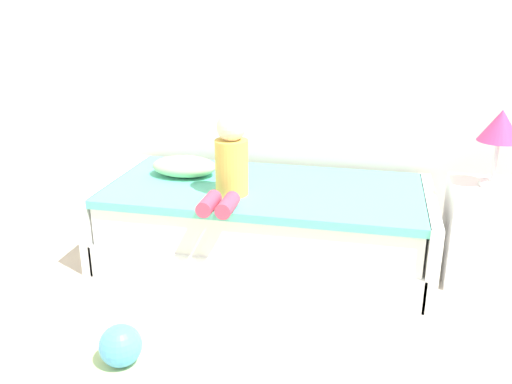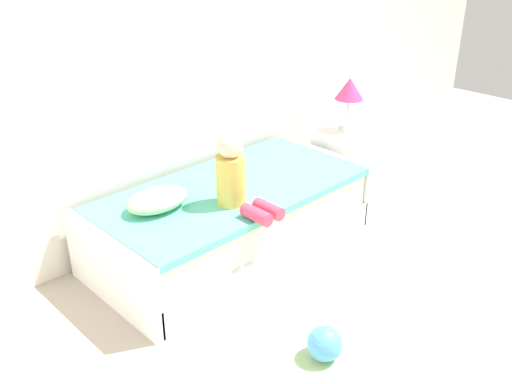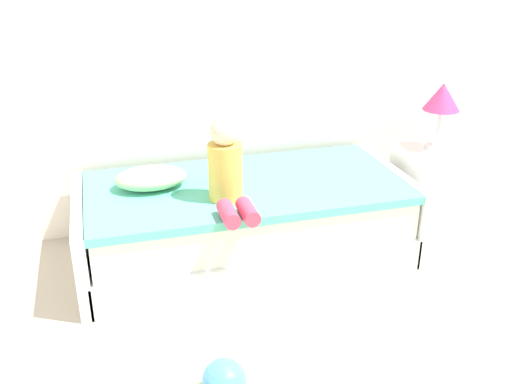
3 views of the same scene
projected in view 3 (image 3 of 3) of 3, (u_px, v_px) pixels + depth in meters
name	position (u px, v px, depth m)	size (l,w,h in m)	color
wall_rear	(319.00, 12.00, 3.93)	(7.20, 0.10, 2.90)	silver
bed	(245.00, 220.00, 3.72)	(2.11, 1.00, 0.50)	white
nightstand	(430.00, 188.00, 4.05)	(0.44, 0.44, 0.60)	white
table_lamp	(442.00, 100.00, 3.79)	(0.24, 0.24, 0.45)	silver
child_figure	(227.00, 169.00, 3.29)	(0.20, 0.51, 0.50)	gold
pillow	(151.00, 178.00, 3.54)	(0.44, 0.30, 0.13)	#99CC8C
toy_ball	(224.00, 381.00, 2.58)	(0.20, 0.20, 0.20)	#4C99E5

